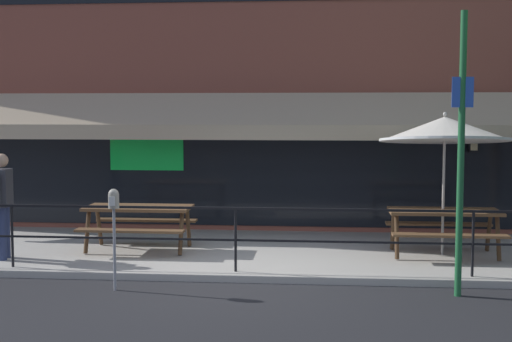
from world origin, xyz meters
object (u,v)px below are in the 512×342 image
Objects in this scene: patio_umbrella_centre at (445,130)px; picnic_table_left at (139,215)px; parking_meter_near at (114,208)px; pedestrian_walking at (3,200)px; picnic_table_centre at (444,219)px; street_sign_pole at (461,151)px.

picnic_table_left is at bearing -178.29° from patio_umbrella_centre.
patio_umbrella_centre is at bearing 1.71° from picnic_table_left.
parking_meter_near is at bearing -83.47° from picnic_table_left.
patio_umbrella_centre is at bearing 8.32° from pedestrian_walking.
pedestrian_walking reaches higher than picnic_table_centre.
patio_umbrella_centre is (5.14, 0.15, 1.47)m from picnic_table_left.
patio_umbrella_centre is at bearing 85.68° from street_sign_pole.
street_sign_pole is at bearing -94.32° from patio_umbrella_centre.
patio_umbrella_centre reaches higher than pedestrian_walking.
picnic_table_left is 5.57m from street_sign_pole.
picnic_table_centre is 0.75× the size of patio_umbrella_centre.
street_sign_pole is at bearing -10.70° from pedestrian_walking.
pedestrian_walking is at bearing -171.68° from patio_umbrella_centre.
pedestrian_walking is at bearing 147.53° from parking_meter_near.
parking_meter_near is at bearing -152.97° from patio_umbrella_centre.
patio_umbrella_centre is 7.30m from pedestrian_walking.
parking_meter_near is 0.37× the size of street_sign_pole.
pedestrian_walking is (-2.00, -0.89, 0.35)m from picnic_table_left.
street_sign_pole reaches higher than patio_umbrella_centre.
parking_meter_near is 4.76m from street_sign_pole.
street_sign_pole is (6.96, -1.32, 0.90)m from pedestrian_walking.
pedestrian_walking is 1.20× the size of parking_meter_near.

